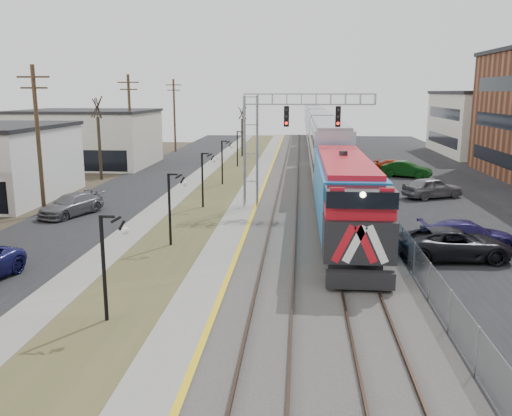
# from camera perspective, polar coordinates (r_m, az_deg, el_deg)

# --- Properties ---
(street_west) EXTENTS (7.00, 120.00, 0.04)m
(street_west) POSITION_cam_1_polar(r_m,az_deg,el_deg) (47.99, -12.97, 1.94)
(street_west) COLOR black
(street_west) RESTS_ON ground
(sidewalk) EXTENTS (2.00, 120.00, 0.08)m
(sidewalk) POSITION_cam_1_polar(r_m,az_deg,el_deg) (46.83, -7.71, 1.92)
(sidewalk) COLOR gray
(sidewalk) RESTS_ON ground
(grass_median) EXTENTS (4.00, 120.00, 0.06)m
(grass_median) POSITION_cam_1_polar(r_m,az_deg,el_deg) (46.29, -4.08, 1.87)
(grass_median) COLOR #484927
(grass_median) RESTS_ON ground
(platform) EXTENTS (2.00, 120.00, 0.24)m
(platform) POSITION_cam_1_polar(r_m,az_deg,el_deg) (45.92, -0.38, 1.93)
(platform) COLOR gray
(platform) RESTS_ON ground
(ballast_bed) EXTENTS (8.00, 120.00, 0.20)m
(ballast_bed) POSITION_cam_1_polar(r_m,az_deg,el_deg) (45.76, 5.87, 1.81)
(ballast_bed) COLOR #595651
(ballast_bed) RESTS_ON ground
(parking_lot) EXTENTS (16.00, 120.00, 0.04)m
(parking_lot) POSITION_cam_1_polar(r_m,az_deg,el_deg) (47.59, 20.47, 1.40)
(parking_lot) COLOR black
(parking_lot) RESTS_ON ground
(platform_edge) EXTENTS (0.24, 120.00, 0.01)m
(platform_edge) POSITION_cam_1_polar(r_m,az_deg,el_deg) (45.83, 0.72, 2.07)
(platform_edge) COLOR gold
(platform_edge) RESTS_ON platform
(track_near) EXTENTS (1.58, 120.00, 0.15)m
(track_near) POSITION_cam_1_polar(r_m,az_deg,el_deg) (45.73, 3.37, 2.07)
(track_near) COLOR #2D2119
(track_near) RESTS_ON ballast_bed
(track_far) EXTENTS (1.58, 120.00, 0.15)m
(track_far) POSITION_cam_1_polar(r_m,az_deg,el_deg) (45.79, 7.76, 1.99)
(track_far) COLOR #2D2119
(track_far) RESTS_ON ballast_bed
(train) EXTENTS (3.00, 108.65, 5.33)m
(train) POSITION_cam_1_polar(r_m,az_deg,el_deg) (77.45, 6.57, 8.11)
(train) COLOR #1666B4
(train) RESTS_ON ground
(signal_gantry) EXTENTS (9.00, 1.07, 8.15)m
(signal_gantry) POSITION_cam_1_polar(r_m,az_deg,el_deg) (38.15, 2.04, 8.13)
(signal_gantry) COLOR gray
(signal_gantry) RESTS_ON ground
(lampposts) EXTENTS (0.14, 62.14, 4.00)m
(lampposts) POSITION_cam_1_polar(r_m,az_deg,el_deg) (29.80, -8.95, -0.11)
(lampposts) COLOR black
(lampposts) RESTS_ON ground
(utility_poles) EXTENTS (0.28, 80.28, 10.00)m
(utility_poles) POSITION_cam_1_polar(r_m,az_deg,el_deg) (39.26, -21.92, 6.52)
(utility_poles) COLOR #4C3823
(utility_poles) RESTS_ON ground
(fence) EXTENTS (0.04, 120.00, 1.60)m
(fence) POSITION_cam_1_polar(r_m,az_deg,el_deg) (45.93, 11.14, 2.57)
(fence) COLOR gray
(fence) RESTS_ON ground
(bare_trees) EXTENTS (12.30, 42.30, 5.95)m
(bare_trees) POSITION_cam_1_polar(r_m,az_deg,el_deg) (51.66, -13.06, 5.65)
(bare_trees) COLOR #382D23
(bare_trees) RESTS_ON ground
(car_lot_c) EXTENTS (5.79, 2.95, 1.57)m
(car_lot_c) POSITION_cam_1_polar(r_m,az_deg,el_deg) (28.81, 20.16, -3.63)
(car_lot_c) COLOR black
(car_lot_c) RESTS_ON ground
(car_lot_d) EXTENTS (5.11, 2.21, 1.46)m
(car_lot_d) POSITION_cam_1_polar(r_m,az_deg,el_deg) (31.11, 21.35, -2.69)
(car_lot_d) COLOR #1E164F
(car_lot_d) RESTS_ON ground
(car_lot_e) EXTENTS (5.20, 3.76, 1.64)m
(car_lot_e) POSITION_cam_1_polar(r_m,az_deg,el_deg) (44.94, 18.08, 2.02)
(car_lot_e) COLOR slate
(car_lot_e) RESTS_ON ground
(car_lot_f) EXTENTS (4.98, 3.41, 1.55)m
(car_lot_f) POSITION_cam_1_polar(r_m,az_deg,el_deg) (55.20, 15.57, 3.90)
(car_lot_f) COLOR #0B3A0E
(car_lot_f) RESTS_ON ground
(car_street_b) EXTENTS (3.69, 5.36, 1.44)m
(car_street_b) POSITION_cam_1_polar(r_m,az_deg,el_deg) (38.72, -18.88, 0.26)
(car_street_b) COLOR slate
(car_street_b) RESTS_ON ground
(car_lot_g) EXTENTS (4.97, 3.24, 1.34)m
(car_lot_g) POSITION_cam_1_polar(r_m,az_deg,el_deg) (57.94, 14.66, 4.21)
(car_lot_g) COLOR #AC2C0D
(car_lot_g) RESTS_ON ground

